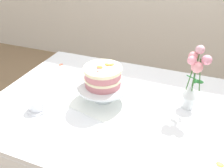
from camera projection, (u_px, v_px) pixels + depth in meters
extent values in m
cube|color=white|center=(118.00, 106.00, 1.25)|extent=(1.40, 1.00, 0.03)
cylinder|color=brown|center=(68.00, 98.00, 1.95)|extent=(0.06, 0.06, 0.71)
cylinder|color=brown|center=(216.00, 134.00, 1.58)|extent=(0.06, 0.06, 0.71)
cube|color=white|center=(103.00, 99.00, 1.28)|extent=(0.38, 0.38, 0.00)
cylinder|color=silver|center=(103.00, 98.00, 1.27)|extent=(0.11, 0.11, 0.01)
cylinder|color=silver|center=(103.00, 92.00, 1.25)|extent=(0.03, 0.03, 0.07)
cylinder|color=silver|center=(103.00, 86.00, 1.23)|extent=(0.29, 0.29, 0.01)
cylinder|color=#CC7A84|center=(103.00, 82.00, 1.22)|extent=(0.20, 0.20, 0.04)
cylinder|color=beige|center=(103.00, 78.00, 1.20)|extent=(0.20, 0.20, 0.01)
cylinder|color=#CC7A84|center=(103.00, 73.00, 1.19)|extent=(0.20, 0.20, 0.04)
cylinder|color=beige|center=(103.00, 69.00, 1.17)|extent=(0.21, 0.21, 0.02)
ellipsoid|color=orange|center=(107.00, 65.00, 1.19)|extent=(0.04, 0.03, 0.01)
ellipsoid|color=orange|center=(100.00, 67.00, 1.16)|extent=(0.03, 0.02, 0.01)
ellipsoid|color=#E56B51|center=(99.00, 67.00, 1.16)|extent=(0.03, 0.04, 0.01)
ellipsoid|color=pink|center=(98.00, 70.00, 1.14)|extent=(0.02, 0.03, 0.01)
ellipsoid|color=orange|center=(111.00, 64.00, 1.19)|extent=(0.04, 0.04, 0.01)
cylinder|color=silver|center=(189.00, 101.00, 1.20)|extent=(0.06, 0.06, 0.07)
cone|color=silver|center=(191.00, 91.00, 1.17)|extent=(0.09, 0.09, 0.06)
cylinder|color=#2D6028|center=(200.00, 76.00, 1.10)|extent=(0.03, 0.01, 0.18)
sphere|color=pink|center=(207.00, 60.00, 1.05)|extent=(0.05, 0.05, 0.05)
ellipsoid|color=#236B2D|center=(199.00, 82.00, 1.12)|extent=(0.05, 0.02, 0.02)
cylinder|color=#2D6028|center=(196.00, 70.00, 1.11)|extent=(0.01, 0.02, 0.21)
sphere|color=#DC9FB2|center=(200.00, 50.00, 1.06)|extent=(0.04, 0.04, 0.04)
ellipsoid|color=#236B2D|center=(196.00, 71.00, 1.11)|extent=(0.02, 0.04, 0.01)
cylinder|color=#2D6028|center=(191.00, 73.00, 1.12)|extent=(0.02, 0.01, 0.18)
sphere|color=pink|center=(193.00, 56.00, 1.08)|extent=(0.05, 0.05, 0.05)
ellipsoid|color=#236B2D|center=(190.00, 77.00, 1.13)|extent=(0.05, 0.04, 0.02)
cylinder|color=#2D6028|center=(191.00, 75.00, 1.11)|extent=(0.02, 0.02, 0.17)
sphere|color=pink|center=(192.00, 60.00, 1.07)|extent=(0.04, 0.04, 0.04)
cylinder|color=#2D6028|center=(194.00, 79.00, 1.11)|extent=(0.01, 0.02, 0.14)
sphere|color=pink|center=(197.00, 67.00, 1.07)|extent=(0.06, 0.06, 0.06)
ellipsoid|color=#236B2D|center=(195.00, 81.00, 1.13)|extent=(0.03, 0.05, 0.02)
cylinder|color=white|center=(38.00, 109.00, 1.20)|extent=(0.11, 0.11, 0.01)
cylinder|color=white|center=(37.00, 105.00, 1.18)|extent=(0.08, 0.08, 0.05)
torus|color=white|center=(44.00, 107.00, 1.17)|extent=(0.03, 0.01, 0.03)
ellipsoid|color=#E56B51|center=(61.00, 65.00, 1.64)|extent=(0.04, 0.04, 0.00)
ellipsoid|color=yellow|center=(220.00, 164.00, 0.90)|extent=(0.03, 0.03, 0.01)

